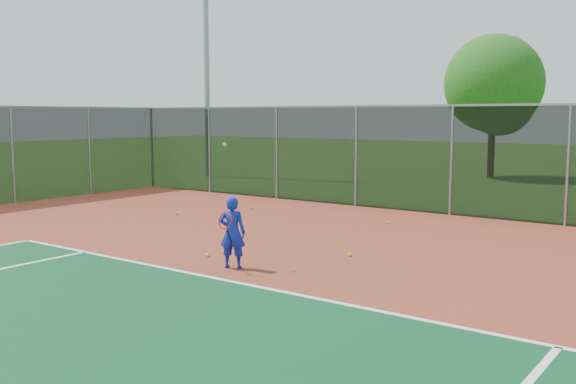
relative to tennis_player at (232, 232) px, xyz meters
The scene contains 10 objects.
court_apron 4.18m from the tennis_player, 25.12° to the right, with size 30.00×20.00×0.02m, color brown.
fence_back 9.10m from the tennis_player, 65.60° to the left, with size 30.00×0.06×3.03m.
tennis_player is the anchor object (origin of this frame).
practice_ball_0 7.36m from the tennis_player, 126.73° to the left, with size 0.07×0.07×0.07m, color #C2DA19.
practice_ball_2 2.48m from the tennis_player, 59.68° to the left, with size 0.07×0.07×0.07m, color #C2DA19.
practice_ball_4 1.24m from the tennis_player, 157.52° to the left, with size 0.07×0.07×0.07m, color #C2DA19.
practice_ball_5 5.95m from the tennis_player, 89.29° to the left, with size 0.07×0.07×0.07m, color #C2DA19.
practice_ball_6 6.62m from the tennis_player, 144.58° to the left, with size 0.07×0.07×0.07m, color #C2DA19.
floodlight_nw 18.89m from the tennis_player, 134.60° to the left, with size 0.90×0.40×11.42m.
tree_back_left 19.99m from the tennis_player, 95.59° to the left, with size 4.28×4.28×6.28m.
Camera 1 is at (3.72, -4.76, 2.74)m, focal length 40.00 mm.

